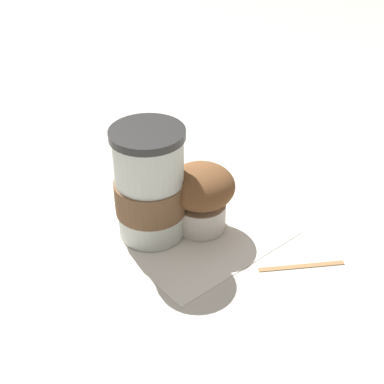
{
  "coord_description": "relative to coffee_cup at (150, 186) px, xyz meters",
  "views": [
    {
      "loc": [
        -0.34,
        -0.47,
        0.46
      ],
      "look_at": [
        0.0,
        0.0,
        0.06
      ],
      "focal_mm": 50.0,
      "sensor_mm": 36.0,
      "label": 1
    }
  ],
  "objects": [
    {
      "name": "banana",
      "position": [
        0.08,
        0.05,
        -0.06
      ],
      "size": [
        0.07,
        0.16,
        0.03
      ],
      "color": "gold",
      "rests_on": "paper_napkin"
    },
    {
      "name": "ground_plane",
      "position": [
        0.05,
        -0.02,
        -0.07
      ],
      "size": [
        3.0,
        3.0,
        0.0
      ],
      "primitive_type": "plane",
      "color": "beige"
    },
    {
      "name": "paper_napkin",
      "position": [
        0.05,
        -0.02,
        -0.07
      ],
      "size": [
        0.23,
        0.23,
        0.0
      ],
      "primitive_type": "cube",
      "rotation": [
        0.0,
        0.0,
        0.08
      ],
      "color": "white",
      "rests_on": "ground_plane"
    },
    {
      "name": "muffin",
      "position": [
        0.06,
        -0.03,
        -0.02
      ],
      "size": [
        0.09,
        0.09,
        0.09
      ],
      "color": "white",
      "rests_on": "paper_napkin"
    },
    {
      "name": "coffee_cup",
      "position": [
        0.0,
        0.0,
        0.0
      ],
      "size": [
        0.09,
        0.09,
        0.15
      ],
      "color": "silver",
      "rests_on": "paper_napkin"
    },
    {
      "name": "wooden_stirrer",
      "position": [
        0.11,
        -0.17,
        -0.07
      ],
      "size": [
        0.1,
        0.06,
        0.0
      ],
      "primitive_type": "cube",
      "rotation": [
        0.0,
        0.0,
        2.64
      ],
      "color": "#9E7547",
      "rests_on": "ground_plane"
    }
  ]
}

